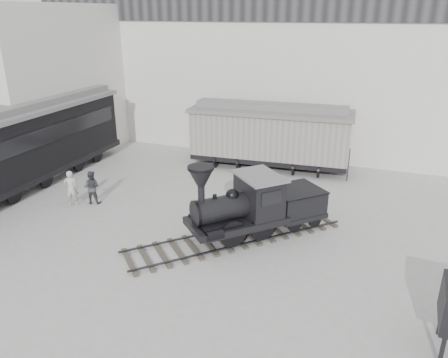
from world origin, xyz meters
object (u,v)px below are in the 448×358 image
at_px(boxcar, 270,134).
at_px(passenger_coach, 14,146).
at_px(locomotive, 252,209).
at_px(visitor_a, 71,188).
at_px(visitor_b, 92,187).

height_order(boxcar, passenger_coach, passenger_coach).
bearing_deg(boxcar, locomotive, -83.82).
relative_size(visitor_a, visitor_b, 1.07).
distance_m(boxcar, visitor_b, 10.36).
bearing_deg(visitor_b, visitor_a, 19.77).
bearing_deg(visitor_a, boxcar, -162.23).
xyz_separation_m(passenger_coach, visitor_b, (4.68, -0.29, -1.43)).
bearing_deg(boxcar, visitor_b, -133.23).
bearing_deg(locomotive, boxcar, 144.54).
height_order(locomotive, boxcar, boxcar).
relative_size(boxcar, visitor_a, 5.42).
bearing_deg(locomotive, visitor_b, -138.72).
bearing_deg(visitor_b, locomotive, 160.59).
bearing_deg(visitor_b, passenger_coach, -20.07).
xyz_separation_m(boxcar, visitor_b, (-6.49, -7.99, -1.17)).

